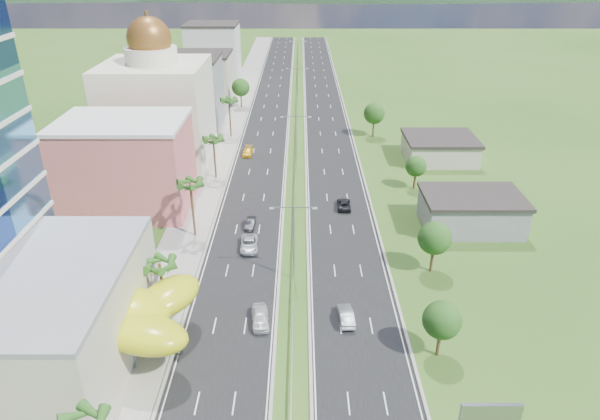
{
  "coord_description": "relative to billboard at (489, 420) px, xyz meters",
  "views": [
    {
      "loc": [
        0.9,
        -50.72,
        40.69
      ],
      "look_at": [
        0.84,
        16.9,
        7.0
      ],
      "focal_mm": 32.0,
      "sensor_mm": 36.0,
      "label": 1
    }
  ],
  "objects": [
    {
      "name": "streetlight_median_e",
      "position": [
        -17.0,
        158.0,
        2.33
      ],
      "size": [
        6.04,
        0.25,
        11.0
      ],
      "color": "gray",
      "rests_on": "ground"
    },
    {
      "name": "ground",
      "position": [
        -17.0,
        18.0,
        -4.42
      ],
      "size": [
        500.0,
        500.0,
        0.0
      ],
      "primitive_type": "plane",
      "color": "#2D5119",
      "rests_on": "ground"
    },
    {
      "name": "shed_far",
      "position": [
        13.0,
        73.0,
        -2.22
      ],
      "size": [
        14.0,
        12.0,
        4.4
      ],
      "primitive_type": "cube",
      "color": "#B9B298",
      "rests_on": "ground"
    },
    {
      "name": "car_dark_far_right",
      "position": [
        -8.63,
        49.81,
        -3.7
      ],
      "size": [
        2.4,
        4.97,
        1.36
      ],
      "primitive_type": "imported",
      "rotation": [
        0.0,
        0.0,
        3.11
      ],
      "color": "black",
      "rests_on": "road_right"
    },
    {
      "name": "leafy_tree_lfar",
      "position": [
        -32.5,
        113.0,
        1.16
      ],
      "size": [
        4.9,
        4.9,
        8.05
      ],
      "color": "#47301C",
      "rests_on": "ground"
    },
    {
      "name": "leafy_tree_rd",
      "position": [
        1.0,
        88.0,
        1.16
      ],
      "size": [
        4.9,
        4.9,
        8.05
      ],
      "color": "#47301C",
      "rests_on": "ground"
    },
    {
      "name": "pink_shophouse",
      "position": [
        -45.0,
        50.0,
        3.08
      ],
      "size": [
        20.0,
        15.0,
        15.0
      ],
      "primitive_type": "cube",
      "color": "#D06255",
      "rests_on": "ground"
    },
    {
      "name": "streetlight_median_d",
      "position": [
        -17.0,
        113.0,
        2.33
      ],
      "size": [
        6.04,
        0.25,
        11.0
      ],
      "color": "gray",
      "rests_on": "ground"
    },
    {
      "name": "motorcycle",
      "position": [
        -29.3,
        12.56,
        -3.77
      ],
      "size": [
        0.85,
        1.99,
        1.23
      ],
      "primitive_type": "imported",
      "rotation": [
        0.0,
        0.0,
        -0.14
      ],
      "color": "black",
      "rests_on": "road_left"
    },
    {
      "name": "car_silver_mid_left",
      "position": [
        -23.73,
        36.03,
        -3.62
      ],
      "size": [
        2.85,
        5.62,
        1.52
      ],
      "primitive_type": "imported",
      "rotation": [
        0.0,
        0.0,
        0.06
      ],
      "color": "#B3B4BB",
      "rests_on": "road_left"
    },
    {
      "name": "palm_tree_b",
      "position": [
        -32.5,
        20.0,
        2.64
      ],
      "size": [
        3.6,
        3.6,
        8.1
      ],
      "color": "#47301C",
      "rests_on": "ground"
    },
    {
      "name": "road_left",
      "position": [
        -24.5,
        108.0,
        -4.4
      ],
      "size": [
        11.0,
        260.0,
        0.04
      ],
      "primitive_type": "cube",
      "color": "black",
      "rests_on": "ground"
    },
    {
      "name": "streetlight_median_c",
      "position": [
        -17.0,
        68.0,
        2.33
      ],
      "size": [
        6.04,
        0.25,
        11.0
      ],
      "color": "gray",
      "rests_on": "ground"
    },
    {
      "name": "palm_tree_c",
      "position": [
        -32.5,
        40.0,
        4.08
      ],
      "size": [
        3.6,
        3.6,
        9.6
      ],
      "color": "#47301C",
      "rests_on": "ground"
    },
    {
      "name": "billboard",
      "position": [
        0.0,
        0.0,
        0.0
      ],
      "size": [
        5.2,
        0.35,
        6.2
      ],
      "color": "gray",
      "rests_on": "ground"
    },
    {
      "name": "midrise_grey",
      "position": [
        -44.0,
        98.0,
        3.58
      ],
      "size": [
        16.0,
        15.0,
        16.0
      ],
      "primitive_type": "cube",
      "color": "gray",
      "rests_on": "ground"
    },
    {
      "name": "domed_building",
      "position": [
        -45.0,
        73.0,
        6.93
      ],
      "size": [
        20.0,
        20.0,
        28.7
      ],
      "color": "beige",
      "rests_on": "ground"
    },
    {
      "name": "shed_near",
      "position": [
        11.0,
        43.0,
        -1.92
      ],
      "size": [
        15.0,
        10.0,
        5.0
      ],
      "primitive_type": "cube",
      "color": "gray",
      "rests_on": "ground"
    },
    {
      "name": "median_guardrail",
      "position": [
        -17.0,
        89.99,
        -3.8
      ],
      "size": [
        0.1,
        216.06,
        0.76
      ],
      "color": "gray",
      "rests_on": "ground"
    },
    {
      "name": "lime_canopy",
      "position": [
        -37.0,
        14.0,
        0.57
      ],
      "size": [
        18.0,
        15.0,
        7.4
      ],
      "color": "#BBBE12",
      "rests_on": "ground"
    },
    {
      "name": "car_white_near_left",
      "position": [
        -20.91,
        18.5,
        -3.54
      ],
      "size": [
        2.53,
        5.15,
        1.69
      ],
      "primitive_type": "imported",
      "rotation": [
        0.0,
        0.0,
        0.11
      ],
      "color": "silver",
      "rests_on": "road_left"
    },
    {
      "name": "streetlight_median_b",
      "position": [
        -17.0,
        28.0,
        2.33
      ],
      "size": [
        6.04,
        0.25,
        11.0
      ],
      "color": "gray",
      "rests_on": "ground"
    },
    {
      "name": "sidewalk_left",
      "position": [
        -34.0,
        108.0,
        -4.36
      ],
      "size": [
        7.0,
        260.0,
        0.12
      ],
      "primitive_type": "cube",
      "color": "gray",
      "rests_on": "ground"
    },
    {
      "name": "palm_tree_e",
      "position": [
        -32.5,
        88.0,
        3.89
      ],
      "size": [
        3.6,
        3.6,
        9.4
      ],
      "color": "#47301C",
      "rests_on": "ground"
    },
    {
      "name": "road_right",
      "position": [
        -9.5,
        108.0,
        -4.4
      ],
      "size": [
        11.0,
        260.0,
        0.04
      ],
      "primitive_type": "cube",
      "color": "black",
      "rests_on": "ground"
    },
    {
      "name": "car_dark_left",
      "position": [
        -24.1,
        42.8,
        -3.71
      ],
      "size": [
        1.63,
        4.12,
        1.34
      ],
      "primitive_type": "imported",
      "rotation": [
        0.0,
        0.0,
        -0.05
      ],
      "color": "black",
      "rests_on": "road_left"
    },
    {
      "name": "car_yellow_far_left",
      "position": [
        -27.43,
        75.55,
        -3.66
      ],
      "size": [
        2.24,
        5.05,
        1.44
      ],
      "primitive_type": "imported",
      "rotation": [
        0.0,
        0.0,
        -0.05
      ],
      "color": "yellow",
      "rests_on": "road_left"
    },
    {
      "name": "leafy_tree_rc",
      "position": [
        5.0,
        58.0,
        -0.05
      ],
      "size": [
        3.85,
        3.85,
        6.33
      ],
      "color": "#47301C",
      "rests_on": "ground"
    },
    {
      "name": "leafy_tree_rb",
      "position": [
        2.0,
        30.0,
        0.76
      ],
      "size": [
        4.55,
        4.55,
        7.47
      ],
      "color": "#47301C",
      "rests_on": "ground"
    },
    {
      "name": "midrise_beige",
      "position": [
        -44.0,
        120.0,
        2.08
      ],
      "size": [
        16.0,
        15.0,
        13.0
      ],
      "primitive_type": "cube",
      "color": "#B9B298",
      "rests_on": "ground"
    },
    {
      "name": "midrise_white",
      "position": [
        -44.0,
        143.0,
        4.58
      ],
      "size": [
        16.0,
        15.0,
        18.0
      ],
      "primitive_type": "cube",
      "color": "silver",
      "rests_on": "ground"
    },
    {
      "name": "leafy_tree_ra",
      "position": [
        -1.0,
        13.0,
        0.35
      ],
      "size": [
        4.2,
        4.2,
        6.9
      ],
      "color": "#47301C",
      "rests_on": "ground"
    },
    {
      "name": "palm_tree_d",
      "position": [
        -32.5,
        63.0,
        3.12
      ],
      "size": [
        3.6,
        3.6,
        8.6
      ],
      "color": "#47301C",
      "rests_on": "ground"
    },
    {
      "name": "car_silver_right",
      "position": [
        -10.64,
        18.96,
        -3.6
      ],
      "size": [
        1.93,
        4.81,
        1.55
      ],
      "primitive_type": "imported",
      "rotation": [
        0.0,
        0.0,
        3.2
      ],
      "color": "#A0A3A7",
      "rests_on": "road_right"
    }
  ]
}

